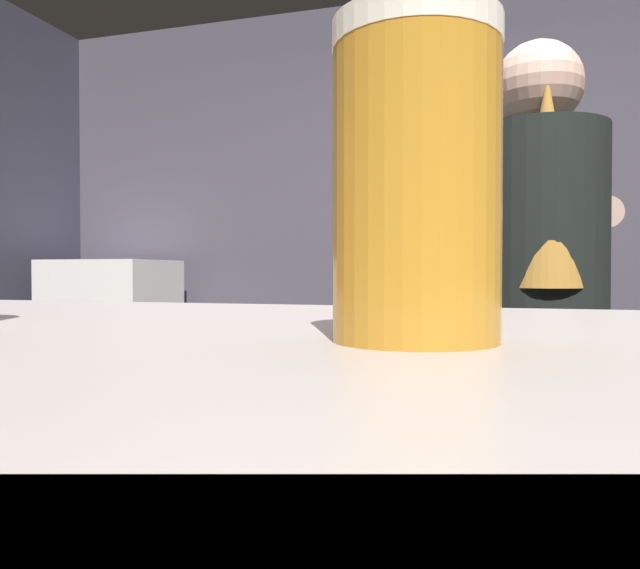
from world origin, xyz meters
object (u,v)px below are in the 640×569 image
(bottle_hot_sauce, at_px, (468,239))
(mini_fridge, at_px, (112,361))
(mixing_bowl, at_px, (360,326))
(chefs_knife, at_px, (627,342))
(pint_glass_near, at_px, (416,183))
(bottle_olive_oil, at_px, (457,234))
(bartender, at_px, (537,326))

(bottle_hot_sauce, bearing_deg, mini_fridge, -172.52)
(mixing_bowl, distance_m, chefs_knife, 0.84)
(pint_glass_near, bearing_deg, bottle_hot_sauce, 92.74)
(mixing_bowl, bearing_deg, chefs_knife, -2.11)
(pint_glass_near, height_order, bottle_olive_oil, bottle_olive_oil)
(mixing_bowl, relative_size, chefs_knife, 0.91)
(bartender, bearing_deg, chefs_knife, -43.47)
(mini_fridge, distance_m, mixing_bowl, 2.07)
(mixing_bowl, height_order, pint_glass_near, pint_glass_near)
(mini_fridge, height_order, bottle_olive_oil, bottle_olive_oil)
(bartender, distance_m, pint_glass_near, 1.36)
(bottle_hot_sauce, bearing_deg, bartender, -81.26)
(bartender, bearing_deg, mixing_bowl, 43.09)
(chefs_knife, height_order, bottle_olive_oil, bottle_olive_oil)
(mixing_bowl, bearing_deg, mini_fridge, 149.24)
(mixing_bowl, xyz_separation_m, pint_glass_near, (0.44, -1.78, 0.23))
(mixing_bowl, xyz_separation_m, bottle_olive_oil, (0.24, 1.19, 0.38))
(pint_glass_near, distance_m, bottle_hot_sauce, 3.10)
(mini_fridge, relative_size, bartender, 0.70)
(bottle_hot_sauce, bearing_deg, chefs_knife, -67.81)
(bartender, height_order, bottle_olive_oil, bartender)
(chefs_knife, relative_size, bottle_hot_sauce, 1.30)
(mini_fridge, relative_size, pint_glass_near, 7.98)
(chefs_knife, height_order, pint_glass_near, pint_glass_near)
(chefs_knife, relative_size, pint_glass_near, 1.59)
(mini_fridge, xyz_separation_m, chefs_knife, (2.59, -1.07, 0.32))
(mixing_bowl, height_order, bottle_hot_sauce, bottle_hot_sauce)
(mini_fridge, relative_size, mixing_bowl, 5.50)
(chefs_knife, bearing_deg, pint_glass_near, -102.11)
(chefs_knife, bearing_deg, mixing_bowl, 178.64)
(bartender, height_order, bottle_hot_sauce, bartender)
(mini_fridge, height_order, chefs_knife, mini_fridge)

